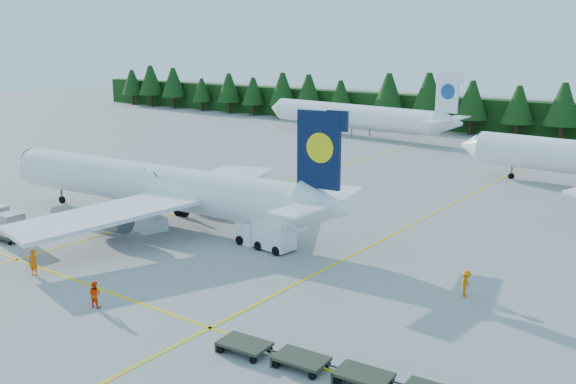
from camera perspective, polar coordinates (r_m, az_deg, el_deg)
The scene contains 14 objects.
ground at distance 46.06m, azimuth -7.28°, elevation -7.42°, with size 320.00×320.00×0.00m, color gray.
taxi_stripe_a at distance 69.24m, azimuth -4.28°, elevation -0.23°, with size 0.25×120.00×0.01m, color yellow.
taxi_stripe_b at distance 58.59m, azimuth 10.76°, elevation -2.97°, with size 0.25×120.00×0.01m, color yellow.
taxi_stripe_cross at distance 42.27m, azimuth -12.97°, elevation -9.62°, with size 80.00×0.25×0.01m, color yellow.
treeline_hedge at distance 117.57m, azimuth 21.55°, elevation 6.00°, with size 220.00×4.00×6.00m, color black.
airliner_navy at distance 60.21m, azimuth -12.65°, elevation 0.67°, with size 38.38×31.49×11.16m.
airliner_far_left at distance 112.28m, azimuth 5.26°, elevation 6.86°, with size 39.20×8.16×11.42m.
airstairs at distance 58.34m, azimuth -12.30°, elevation -2.24°, with size 4.87×6.61×3.97m.
service_truck at distance 51.43m, azimuth -2.00°, elevation -3.64°, with size 5.26×2.31×2.47m.
dolly_train at distance 33.02m, azimuth 3.91°, elevation -15.19°, with size 12.95×3.36×0.16m.
uld_pair at distance 59.30m, azimuth -23.99°, elevation -2.41°, with size 5.76×2.51×1.94m.
crew_a at distance 48.96m, azimuth -21.70°, elevation -5.86°, with size 0.69×0.45×1.88m, color #FF6405.
crew_b at distance 42.14m, azimuth -16.81°, elevation -8.69°, with size 0.83×0.65×1.71m, color #FF4205.
crew_c at distance 43.48m, azimuth 15.53°, elevation -7.86°, with size 0.74×0.50×1.78m, color orange.
Camera 1 is at (30.02, -30.89, 16.31)m, focal length 40.00 mm.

